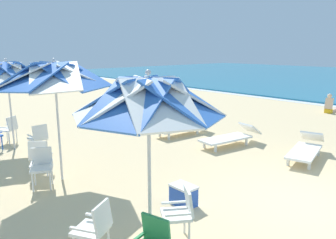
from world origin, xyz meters
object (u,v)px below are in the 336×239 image
object	(u,v)px
beach_umbrella_1	(55,76)
plastic_chair_3	(42,165)
plastic_chair_2	(180,211)
sun_lounger_2	(231,137)
beach_umbrella_0	(148,99)
plastic_chair_4	(40,155)
plastic_chair_5	(9,128)
sun_lounger_1	(306,149)
plastic_chair_6	(39,137)
beach_umbrella_2	(7,73)
sun_lounger_3	(184,127)
cooler_box	(184,195)
plastic_chair_0	(95,227)
beachgoer_seated	(330,107)

from	to	relation	value
beach_umbrella_1	plastic_chair_3	xyz separation A→B (m)	(0.09, -0.47, -1.89)
plastic_chair_2	sun_lounger_2	distance (m)	5.45
beach_umbrella_0	plastic_chair_4	world-z (taller)	beach_umbrella_0
plastic_chair_5	sun_lounger_1	world-z (taller)	plastic_chair_5
sun_lounger_1	sun_lounger_2	world-z (taller)	same
plastic_chair_2	beach_umbrella_0	bearing A→B (deg)	-94.77
plastic_chair_3	sun_lounger_2	xyz separation A→B (m)	(0.86, 5.55, -0.22)
plastic_chair_3	plastic_chair_6	xyz separation A→B (m)	(-2.33, 0.83, 0.00)
beach_umbrella_2	sun_lounger_2	world-z (taller)	beach_umbrella_2
sun_lounger_3	cooler_box	bearing A→B (deg)	-45.02
beach_umbrella_1	plastic_chair_2	bearing A→B (deg)	4.95
beach_umbrella_0	plastic_chair_3	world-z (taller)	beach_umbrella_0
plastic_chair_5	sun_lounger_3	xyz separation A→B (m)	(2.98, 4.86, -0.22)
plastic_chair_2	plastic_chair_3	size ratio (longest dim) A/B	1.00
sun_lounger_2	cooler_box	distance (m)	4.30
plastic_chair_0	beach_umbrella_2	distance (m)	6.59
plastic_chair_0	beachgoer_seated	bearing A→B (deg)	99.26
plastic_chair_3	cooler_box	size ratio (longest dim) A/B	1.73
plastic_chair_0	cooler_box	bearing A→B (deg)	98.65
plastic_chair_6	beach_umbrella_2	bearing A→B (deg)	-158.00
plastic_chair_3	plastic_chair_6	bearing A→B (deg)	160.36
plastic_chair_2	beach_umbrella_2	distance (m)	7.01
plastic_chair_4	sun_lounger_2	world-z (taller)	plastic_chair_4
plastic_chair_5	cooler_box	bearing A→B (deg)	9.29
sun_lounger_3	beachgoer_seated	world-z (taller)	beachgoer_seated
beach_umbrella_2	beachgoer_seated	bearing A→B (deg)	72.60
plastic_chair_3	cooler_box	distance (m)	3.16
plastic_chair_3	plastic_chair_4	xyz separation A→B (m)	(-0.72, 0.24, 0.00)
sun_lounger_2	plastic_chair_6	bearing A→B (deg)	-124.02
beach_umbrella_1	plastic_chair_5	bearing A→B (deg)	178.69
plastic_chair_5	beachgoer_seated	size ratio (longest dim) A/B	0.94
beach_umbrella_0	sun_lounger_1	bearing A→B (deg)	94.17
plastic_chair_6	plastic_chair_4	bearing A→B (deg)	-20.30
sun_lounger_1	plastic_chair_2	bearing A→B (deg)	-84.87
plastic_chair_4	beach_umbrella_1	bearing A→B (deg)	20.25
plastic_chair_3	plastic_chair_5	distance (m)	4.10
plastic_chair_3	beach_umbrella_2	xyz separation A→B (m)	(-3.29, 0.44, 1.79)
beach_umbrella_1	sun_lounger_3	world-z (taller)	beach_umbrella_1
beach_umbrella_2	sun_lounger_1	xyz separation A→B (m)	(6.30, 5.62, -2.00)
cooler_box	plastic_chair_2	bearing A→B (deg)	-47.59
plastic_chair_4	sun_lounger_2	size ratio (longest dim) A/B	0.39
beach_umbrella_0	plastic_chair_5	bearing A→B (deg)	177.35
plastic_chair_4	sun_lounger_1	xyz separation A→B (m)	(3.73, 5.83, -0.22)
beach_umbrella_1	beach_umbrella_2	size ratio (longest dim) A/B	1.02
plastic_chair_4	plastic_chair_6	world-z (taller)	same
plastic_chair_6	cooler_box	bearing A→B (deg)	9.42
plastic_chair_4	plastic_chair_0	bearing A→B (deg)	-10.22
plastic_chair_2	beach_umbrella_1	bearing A→B (deg)	-175.05
cooler_box	plastic_chair_5	bearing A→B (deg)	-170.71
beach_umbrella_2	plastic_chair_3	bearing A→B (deg)	-7.69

